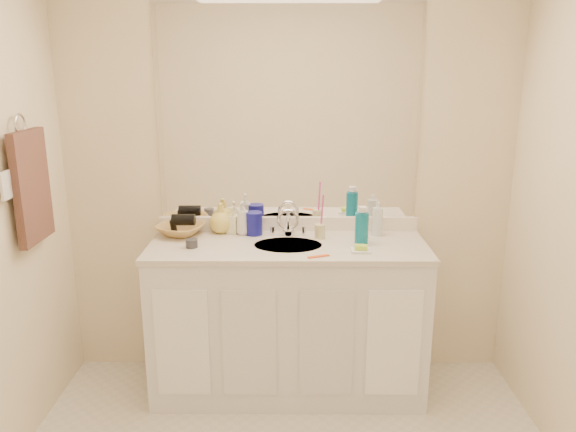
# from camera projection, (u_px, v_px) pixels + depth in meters

# --- Properties ---
(wall_back) EXTENTS (2.60, 0.02, 2.40)m
(wall_back) POSITION_uv_depth(u_px,v_px,m) (288.00, 176.00, 3.25)
(wall_back) COLOR #F4E2BF
(wall_back) RESTS_ON floor
(vanity_cabinet) EXTENTS (1.50, 0.55, 0.85)m
(vanity_cabinet) POSITION_uv_depth(u_px,v_px,m) (288.00, 320.00, 3.19)
(vanity_cabinet) COLOR silver
(vanity_cabinet) RESTS_ON floor
(countertop) EXTENTS (1.52, 0.57, 0.03)m
(countertop) POSITION_uv_depth(u_px,v_px,m) (288.00, 246.00, 3.07)
(countertop) COLOR beige
(countertop) RESTS_ON vanity_cabinet
(backsplash) EXTENTS (1.52, 0.03, 0.08)m
(backsplash) POSITION_uv_depth(u_px,v_px,m) (288.00, 224.00, 3.31)
(backsplash) COLOR white
(backsplash) RESTS_ON countertop
(sink_basin) EXTENTS (0.37, 0.37, 0.02)m
(sink_basin) POSITION_uv_depth(u_px,v_px,m) (288.00, 247.00, 3.05)
(sink_basin) COLOR #B8AEA1
(sink_basin) RESTS_ON countertop
(faucet) EXTENTS (0.02, 0.02, 0.11)m
(faucet) POSITION_uv_depth(u_px,v_px,m) (288.00, 226.00, 3.21)
(faucet) COLOR silver
(faucet) RESTS_ON countertop
(mirror) EXTENTS (1.48, 0.01, 1.20)m
(mirror) POSITION_uv_depth(u_px,v_px,m) (288.00, 114.00, 3.15)
(mirror) COLOR white
(mirror) RESTS_ON wall_back
(blue_mug) EXTENTS (0.12, 0.12, 0.13)m
(blue_mug) POSITION_uv_depth(u_px,v_px,m) (254.00, 223.00, 3.22)
(blue_mug) COLOR navy
(blue_mug) RESTS_ON countertop
(tan_cup) EXTENTS (0.06, 0.06, 0.08)m
(tan_cup) POSITION_uv_depth(u_px,v_px,m) (320.00, 231.00, 3.15)
(tan_cup) COLOR beige
(tan_cup) RESTS_ON countertop
(toothbrush) EXTENTS (0.02, 0.04, 0.21)m
(toothbrush) POSITION_uv_depth(u_px,v_px,m) (322.00, 212.00, 3.12)
(toothbrush) COLOR #EB3DA6
(toothbrush) RESTS_ON tan_cup
(mouthwash_bottle) EXTENTS (0.09, 0.09, 0.17)m
(mouthwash_bottle) POSITION_uv_depth(u_px,v_px,m) (362.00, 228.00, 3.05)
(mouthwash_bottle) COLOR #0B6B89
(mouthwash_bottle) RESTS_ON countertop
(clear_pump_bottle) EXTENTS (0.07, 0.07, 0.16)m
(clear_pump_bottle) POSITION_uv_depth(u_px,v_px,m) (377.00, 222.00, 3.20)
(clear_pump_bottle) COLOR silver
(clear_pump_bottle) RESTS_ON countertop
(soap_dish) EXTENTS (0.10, 0.08, 0.01)m
(soap_dish) POSITION_uv_depth(u_px,v_px,m) (361.00, 251.00, 2.93)
(soap_dish) COLOR white
(soap_dish) RESTS_ON countertop
(green_soap) EXTENTS (0.07, 0.05, 0.02)m
(green_soap) POSITION_uv_depth(u_px,v_px,m) (361.00, 247.00, 2.93)
(green_soap) COLOR #B4E337
(green_soap) RESTS_ON soap_dish
(orange_comb) EXTENTS (0.12, 0.07, 0.00)m
(orange_comb) POSITION_uv_depth(u_px,v_px,m) (318.00, 256.00, 2.86)
(orange_comb) COLOR #DD5117
(orange_comb) RESTS_ON countertop
(dark_jar) EXTENTS (0.06, 0.06, 0.05)m
(dark_jar) POSITION_uv_depth(u_px,v_px,m) (192.00, 243.00, 3.00)
(dark_jar) COLOR #323239
(dark_jar) RESTS_ON countertop
(soap_bottle_white) EXTENTS (0.08, 0.08, 0.19)m
(soap_bottle_white) POSITION_uv_depth(u_px,v_px,m) (243.00, 218.00, 3.21)
(soap_bottle_white) COLOR silver
(soap_bottle_white) RESTS_ON countertop
(soap_bottle_cream) EXTENTS (0.09, 0.09, 0.16)m
(soap_bottle_cream) POSITION_uv_depth(u_px,v_px,m) (233.00, 220.00, 3.25)
(soap_bottle_cream) COLOR #F7F5C9
(soap_bottle_cream) RESTS_ON countertop
(soap_bottle_yellow) EXTENTS (0.14, 0.14, 0.17)m
(soap_bottle_yellow) POSITION_uv_depth(u_px,v_px,m) (221.00, 218.00, 3.25)
(soap_bottle_yellow) COLOR #DBC555
(soap_bottle_yellow) RESTS_ON countertop
(wicker_basket) EXTENTS (0.33, 0.33, 0.06)m
(wicker_basket) POSITION_uv_depth(u_px,v_px,m) (181.00, 230.00, 3.22)
(wicker_basket) COLOR #AF8646
(wicker_basket) RESTS_ON countertop
(hair_dryer) EXTENTS (0.13, 0.07, 0.07)m
(hair_dryer) POSITION_uv_depth(u_px,v_px,m) (184.00, 220.00, 3.20)
(hair_dryer) COLOR black
(hair_dryer) RESTS_ON wicker_basket
(towel_ring) EXTENTS (0.01, 0.11, 0.11)m
(towel_ring) POSITION_uv_depth(u_px,v_px,m) (20.00, 125.00, 2.66)
(towel_ring) COLOR silver
(towel_ring) RESTS_ON wall_left
(hand_towel) EXTENTS (0.04, 0.32, 0.55)m
(hand_towel) POSITION_uv_depth(u_px,v_px,m) (32.00, 187.00, 2.73)
(hand_towel) COLOR #3A241F
(hand_towel) RESTS_ON towel_ring
(switch_plate) EXTENTS (0.01, 0.08, 0.13)m
(switch_plate) POSITION_uv_depth(u_px,v_px,m) (6.00, 185.00, 2.53)
(switch_plate) COLOR white
(switch_plate) RESTS_ON wall_left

